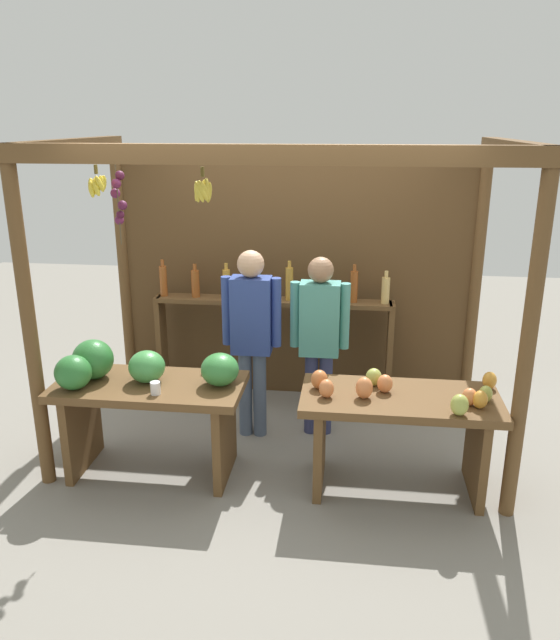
% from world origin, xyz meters
% --- Properties ---
extents(ground_plane, '(12.00, 12.00, 0.00)m').
position_xyz_m(ground_plane, '(0.00, 0.00, 0.00)').
color(ground_plane, gray).
rests_on(ground_plane, ground).
extents(market_stall, '(3.39, 1.89, 2.41)m').
position_xyz_m(market_stall, '(-0.01, 0.43, 1.38)').
color(market_stall, brown).
rests_on(market_stall, ground).
extents(fruit_counter_left, '(1.40, 0.64, 1.02)m').
position_xyz_m(fruit_counter_left, '(-0.96, -0.67, 0.67)').
color(fruit_counter_left, brown).
rests_on(fruit_counter_left, ground).
extents(fruit_counter_right, '(1.38, 0.65, 0.88)m').
position_xyz_m(fruit_counter_right, '(0.90, -0.67, 0.56)').
color(fruit_counter_right, brown).
rests_on(fruit_counter_right, ground).
extents(bottle_shelf_unit, '(2.18, 0.22, 1.36)m').
position_xyz_m(bottle_shelf_unit, '(-0.17, 0.67, 0.82)').
color(bottle_shelf_unit, brown).
rests_on(bottle_shelf_unit, ground).
extents(vendor_man, '(0.48, 0.21, 1.58)m').
position_xyz_m(vendor_man, '(-0.25, -0.00, 0.95)').
color(vendor_man, '#4D5C74').
rests_on(vendor_man, ground).
extents(vendor_woman, '(0.48, 0.21, 1.52)m').
position_xyz_m(vendor_woman, '(0.29, 0.10, 0.91)').
color(vendor_woman, navy).
rests_on(vendor_woman, ground).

